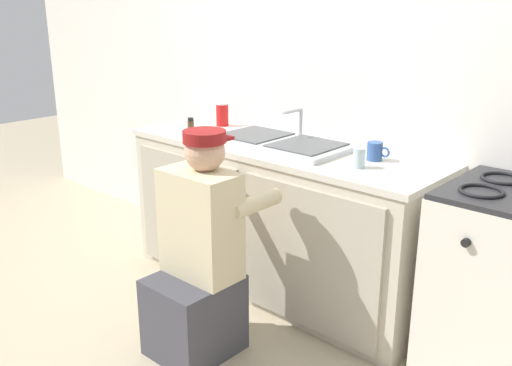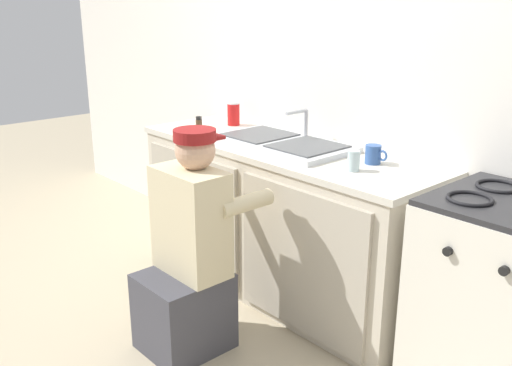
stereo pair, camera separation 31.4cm
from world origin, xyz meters
name	(u,v)px [view 1 (the left image)]	position (x,y,z in m)	size (l,w,h in m)	color
ground_plane	(244,304)	(0.00, 0.00, 0.00)	(12.00, 12.00, 0.00)	tan
back_wall	(318,75)	(0.00, 0.65, 1.25)	(6.00, 0.10, 2.50)	silver
counter_cabinet	(278,221)	(0.00, 0.29, 0.43)	(1.89, 0.62, 0.85)	beige
countertop	(280,148)	(0.00, 0.30, 0.87)	(1.93, 0.62, 0.03)	beige
sink_double_basin	(280,142)	(0.00, 0.30, 0.90)	(0.80, 0.44, 0.19)	silver
stove_range	(512,289)	(1.34, 0.30, 0.45)	(0.64, 0.62, 0.92)	silver
plumber_person	(199,264)	(0.13, -0.46, 0.46)	(0.42, 0.61, 1.10)	#3F3F47
soda_cup_red	(222,114)	(-0.62, 0.46, 0.96)	(0.08, 0.08, 0.15)	red
coffee_mug	(375,151)	(0.57, 0.38, 0.93)	(0.13, 0.08, 0.09)	#335699
water_glass	(359,158)	(0.58, 0.21, 0.93)	(0.06, 0.06, 0.10)	#ADC6CC
spice_bottle_pepper	(191,126)	(-0.57, 0.15, 0.94)	(0.04, 0.04, 0.10)	#513823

